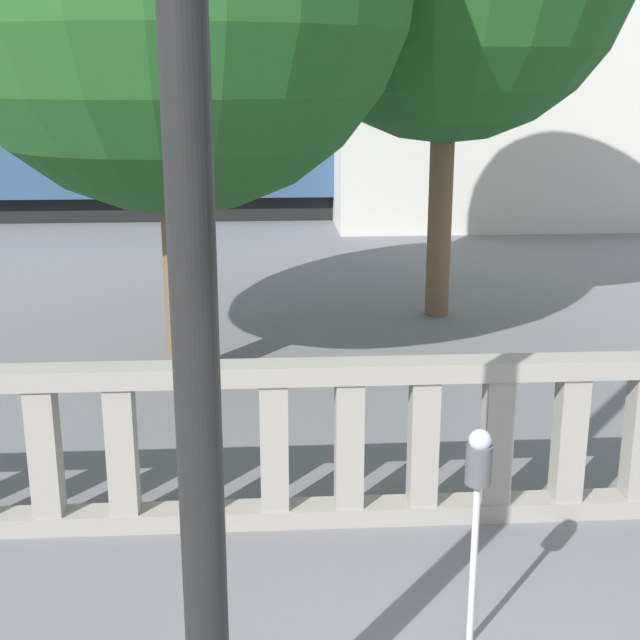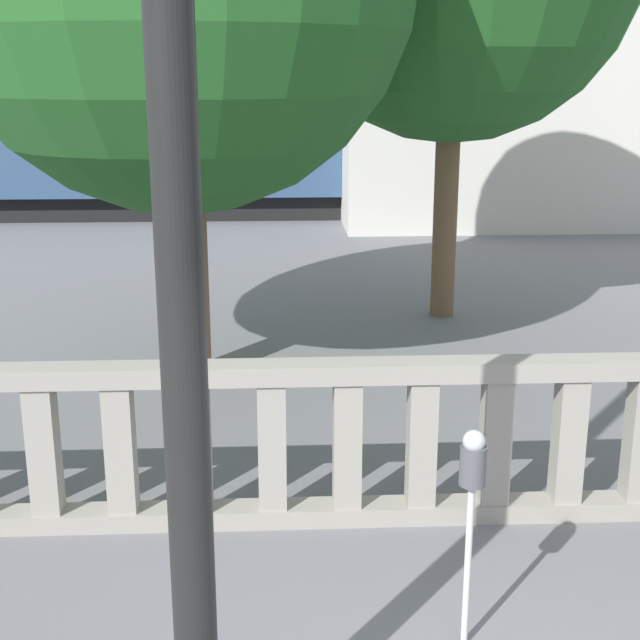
{
  "view_description": "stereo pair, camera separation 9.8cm",
  "coord_description": "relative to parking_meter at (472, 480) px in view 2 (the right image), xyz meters",
  "views": [
    {
      "loc": [
        -1.39,
        -2.59,
        3.21
      ],
      "look_at": [
        -0.95,
        4.3,
        1.26
      ],
      "focal_mm": 50.0,
      "sensor_mm": 36.0,
      "label": 1
    },
    {
      "loc": [
        -1.29,
        -2.6,
        3.21
      ],
      "look_at": [
        -0.95,
        4.3,
        1.26
      ],
      "focal_mm": 50.0,
      "sensor_mm": 36.0,
      "label": 2
    }
  ],
  "objects": [
    {
      "name": "train_near",
      "position": [
        -0.5,
        16.11,
        0.69
      ],
      "size": [
        25.58,
        2.89,
        3.88
      ],
      "color": "black",
      "rests_on": "ground"
    },
    {
      "name": "balustrade",
      "position": [
        0.24,
        1.48,
        -0.42
      ],
      "size": [
        14.48,
        0.24,
        1.23
      ],
      "color": "gray",
      "rests_on": "ground"
    },
    {
      "name": "parking_meter",
      "position": [
        0.0,
        0.0,
        0.0
      ],
      "size": [
        0.15,
        0.15,
        1.33
      ],
      "color": "silver",
      "rests_on": "ground"
    }
  ]
}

